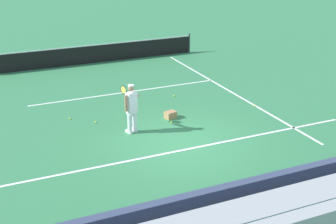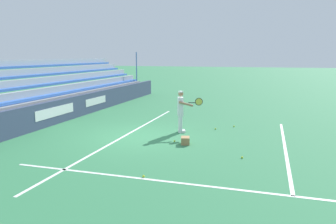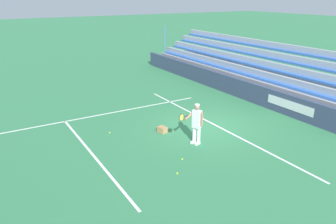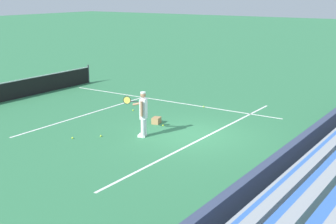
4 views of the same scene
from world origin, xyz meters
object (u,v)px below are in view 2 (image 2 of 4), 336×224
at_px(tennis_player, 181,111).
at_px(tennis_ball_near_player, 174,141).
at_px(tennis_ball_midcourt, 242,157).
at_px(tennis_ball_toward_net, 215,129).
at_px(ball_box_cardboard, 185,141).
at_px(tennis_ball_on_baseline, 234,126).
at_px(tennis_ball_by_box, 144,176).

relative_size(tennis_player, tennis_ball_near_player, 25.98).
xyz_separation_m(tennis_ball_midcourt, tennis_ball_toward_net, (-3.75, -1.42, 0.00)).
height_order(ball_box_cardboard, tennis_ball_near_player, ball_box_cardboard).
xyz_separation_m(tennis_player, tennis_ball_on_baseline, (-1.70, 2.00, -0.86)).
xyz_separation_m(tennis_ball_by_box, tennis_ball_near_player, (-3.66, -0.20, 0.00)).
height_order(tennis_ball_midcourt, tennis_ball_toward_net, same).
xyz_separation_m(tennis_player, tennis_ball_midcourt, (2.82, 2.70, -0.86)).
relative_size(ball_box_cardboard, tennis_ball_on_baseline, 6.06).
height_order(ball_box_cardboard, tennis_ball_toward_net, ball_box_cardboard).
bearing_deg(tennis_ball_midcourt, tennis_ball_near_player, -116.49).
relative_size(tennis_ball_by_box, tennis_ball_toward_net, 1.00).
bearing_deg(tennis_ball_toward_net, ball_box_cardboard, -14.22).
relative_size(tennis_ball_midcourt, tennis_ball_toward_net, 1.00).
bearing_deg(tennis_ball_midcourt, tennis_ball_toward_net, -159.32).
bearing_deg(tennis_ball_on_baseline, tennis_ball_by_box, -13.30).
relative_size(tennis_player, tennis_ball_on_baseline, 25.98).
relative_size(ball_box_cardboard, tennis_ball_midcourt, 6.06).
distance_m(tennis_player, ball_box_cardboard, 1.98).
bearing_deg(ball_box_cardboard, tennis_ball_midcourt, 62.28).
height_order(tennis_player, tennis_ball_by_box, tennis_player).
bearing_deg(tennis_ball_near_player, tennis_ball_by_box, 3.15).
xyz_separation_m(tennis_ball_by_box, tennis_ball_toward_net, (-6.14, 0.92, 0.00)).
xyz_separation_m(ball_box_cardboard, tennis_ball_midcourt, (1.10, 2.09, -0.10)).
distance_m(tennis_ball_on_baseline, tennis_ball_near_player, 3.73).
height_order(tennis_ball_by_box, tennis_ball_on_baseline, same).
bearing_deg(tennis_player, tennis_ball_on_baseline, 130.33).
xyz_separation_m(tennis_ball_toward_net, tennis_ball_near_player, (2.48, -1.12, 0.00)).
bearing_deg(tennis_ball_near_player, tennis_ball_on_baseline, 150.56).
height_order(ball_box_cardboard, tennis_ball_on_baseline, ball_box_cardboard).
relative_size(tennis_player, tennis_ball_by_box, 25.98).
relative_size(tennis_ball_by_box, tennis_ball_near_player, 1.00).
xyz_separation_m(tennis_player, tennis_ball_by_box, (5.21, 0.36, -0.86)).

